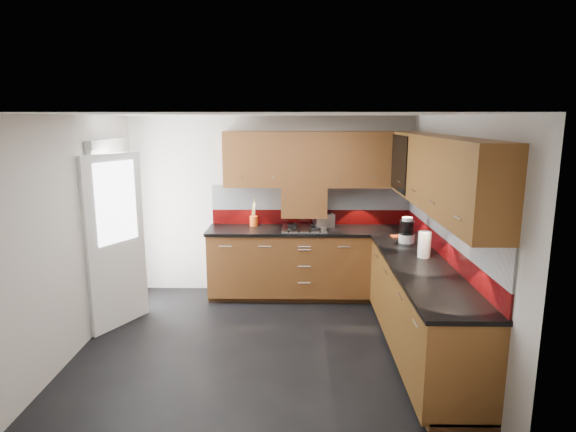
{
  "coord_description": "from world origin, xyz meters",
  "views": [
    {
      "loc": [
        0.35,
        -4.66,
        2.37
      ],
      "look_at": [
        0.25,
        0.65,
        1.28
      ],
      "focal_mm": 30.0,
      "sensor_mm": 36.0,
      "label": 1
    }
  ],
  "objects_px": {
    "utensil_pot": "(254,219)",
    "food_processor": "(407,231)",
    "toaster": "(324,220)",
    "gas_hob": "(304,228)"
  },
  "relations": [
    {
      "from": "toaster",
      "to": "gas_hob",
      "type": "bearing_deg",
      "value": -153.37
    },
    {
      "from": "food_processor",
      "to": "utensil_pot",
      "type": "bearing_deg",
      "value": 155.34
    },
    {
      "from": "utensil_pot",
      "to": "gas_hob",
      "type": "bearing_deg",
      "value": -15.94
    },
    {
      "from": "toaster",
      "to": "food_processor",
      "type": "height_order",
      "value": "food_processor"
    },
    {
      "from": "utensil_pot",
      "to": "food_processor",
      "type": "distance_m",
      "value": 2.05
    },
    {
      "from": "gas_hob",
      "to": "food_processor",
      "type": "relative_size",
      "value": 1.93
    },
    {
      "from": "utensil_pot",
      "to": "toaster",
      "type": "height_order",
      "value": "utensil_pot"
    },
    {
      "from": "gas_hob",
      "to": "toaster",
      "type": "distance_m",
      "value": 0.3
    },
    {
      "from": "gas_hob",
      "to": "toaster",
      "type": "xyz_separation_m",
      "value": [
        0.26,
        0.13,
        0.08
      ]
    },
    {
      "from": "toaster",
      "to": "food_processor",
      "type": "distance_m",
      "value": 1.22
    }
  ]
}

